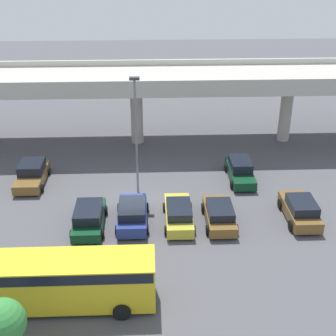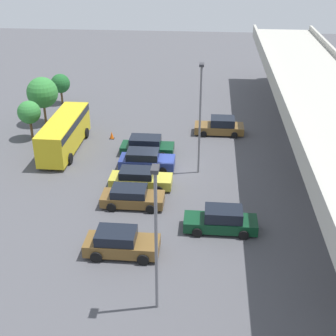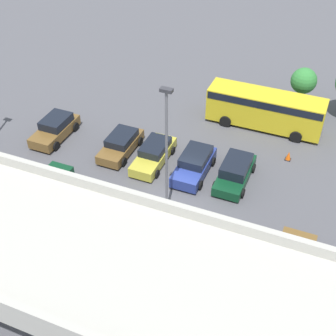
{
  "view_description": "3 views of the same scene",
  "coord_description": "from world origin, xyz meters",
  "px_view_note": "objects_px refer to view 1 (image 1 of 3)",
  "views": [
    {
      "loc": [
        1.2,
        -28.78,
        17.68
      ],
      "look_at": [
        2.51,
        2.78,
        1.8
      ],
      "focal_mm": 50.0,
      "sensor_mm": 36.0,
      "label": 1
    },
    {
      "loc": [
        34.11,
        3.04,
        17.58
      ],
      "look_at": [
        1.86,
        0.12,
        1.11
      ],
      "focal_mm": 50.0,
      "sensor_mm": 36.0,
      "label": 2
    },
    {
      "loc": [
        -8.23,
        22.51,
        21.19
      ],
      "look_at": [
        0.79,
        0.78,
        2.11
      ],
      "focal_mm": 50.0,
      "sensor_mm": 36.0,
      "label": 3
    }
  ],
  "objects_px": {
    "parked_car_0": "(32,174)",
    "parked_car_2": "(132,213)",
    "shuttle_bus": "(67,278)",
    "traffic_cone": "(32,258)",
    "parked_car_3": "(179,214)",
    "tree_front_right": "(2,323)",
    "lamp_post_mid_lot": "(136,129)",
    "parked_car_5": "(240,170)",
    "parked_car_1": "(89,217)",
    "parked_car_4": "(219,214)",
    "parked_car_6": "(300,210)"
  },
  "relations": [
    {
      "from": "parked_car_2",
      "to": "lamp_post_mid_lot",
      "type": "xyz_separation_m",
      "value": [
        0.3,
        4.33,
        4.42
      ]
    },
    {
      "from": "parked_car_2",
      "to": "lamp_post_mid_lot",
      "type": "height_order",
      "value": "lamp_post_mid_lot"
    },
    {
      "from": "parked_car_2",
      "to": "tree_front_right",
      "type": "height_order",
      "value": "tree_front_right"
    },
    {
      "from": "parked_car_4",
      "to": "parked_car_6",
      "type": "bearing_deg",
      "value": -87.78
    },
    {
      "from": "parked_car_2",
      "to": "parked_car_5",
      "type": "relative_size",
      "value": 0.95
    },
    {
      "from": "parked_car_3",
      "to": "shuttle_bus",
      "type": "xyz_separation_m",
      "value": [
        -6.25,
        -7.63,
        1.04
      ]
    },
    {
      "from": "parked_car_4",
      "to": "parked_car_5",
      "type": "height_order",
      "value": "parked_car_5"
    },
    {
      "from": "parked_car_5",
      "to": "shuttle_bus",
      "type": "relative_size",
      "value": 0.53
    },
    {
      "from": "shuttle_bus",
      "to": "traffic_cone",
      "type": "height_order",
      "value": "shuttle_bus"
    },
    {
      "from": "parked_car_0",
      "to": "parked_car_2",
      "type": "bearing_deg",
      "value": 52.67
    },
    {
      "from": "parked_car_2",
      "to": "parked_car_4",
      "type": "distance_m",
      "value": 5.9
    },
    {
      "from": "parked_car_3",
      "to": "traffic_cone",
      "type": "relative_size",
      "value": 6.77
    },
    {
      "from": "parked_car_3",
      "to": "parked_car_4",
      "type": "xyz_separation_m",
      "value": [
        2.76,
        -0.17,
        -0.0
      ]
    },
    {
      "from": "parked_car_3",
      "to": "traffic_cone",
      "type": "xyz_separation_m",
      "value": [
        -9.02,
        -3.99,
        -0.37
      ]
    },
    {
      "from": "parked_car_6",
      "to": "tree_front_right",
      "type": "xyz_separation_m",
      "value": [
        -16.76,
        -11.55,
        1.83
      ]
    },
    {
      "from": "parked_car_4",
      "to": "tree_front_right",
      "type": "xyz_separation_m",
      "value": [
        -11.17,
        -11.33,
        1.9
      ]
    },
    {
      "from": "parked_car_1",
      "to": "lamp_post_mid_lot",
      "type": "relative_size",
      "value": 0.52
    },
    {
      "from": "lamp_post_mid_lot",
      "to": "tree_front_right",
      "type": "relative_size",
      "value": 2.43
    },
    {
      "from": "parked_car_5",
      "to": "parked_car_6",
      "type": "bearing_deg",
      "value": 26.51
    },
    {
      "from": "parked_car_2",
      "to": "shuttle_bus",
      "type": "relative_size",
      "value": 0.5
    },
    {
      "from": "parked_car_6",
      "to": "shuttle_bus",
      "type": "height_order",
      "value": "shuttle_bus"
    },
    {
      "from": "tree_front_right",
      "to": "lamp_post_mid_lot",
      "type": "bearing_deg",
      "value": 70.66
    },
    {
      "from": "parked_car_2",
      "to": "parked_car_1",
      "type": "bearing_deg",
      "value": 96.27
    },
    {
      "from": "parked_car_1",
      "to": "parked_car_3",
      "type": "bearing_deg",
      "value": -87.52
    },
    {
      "from": "parked_car_1",
      "to": "parked_car_2",
      "type": "xyz_separation_m",
      "value": [
        2.89,
        0.32,
        0.01
      ]
    },
    {
      "from": "parked_car_5",
      "to": "tree_front_right",
      "type": "distance_m",
      "value": 22.42
    },
    {
      "from": "parked_car_0",
      "to": "traffic_cone",
      "type": "distance_m",
      "value": 10.43
    },
    {
      "from": "parked_car_0",
      "to": "parked_car_5",
      "type": "distance_m",
      "value": 16.5
    },
    {
      "from": "parked_car_3",
      "to": "lamp_post_mid_lot",
      "type": "relative_size",
      "value": 0.53
    },
    {
      "from": "lamp_post_mid_lot",
      "to": "traffic_cone",
      "type": "xyz_separation_m",
      "value": [
        -6.18,
        -8.37,
        -4.85
      ]
    },
    {
      "from": "parked_car_2",
      "to": "traffic_cone",
      "type": "distance_m",
      "value": 7.15
    },
    {
      "from": "parked_car_1",
      "to": "shuttle_bus",
      "type": "relative_size",
      "value": 0.51
    },
    {
      "from": "parked_car_6",
      "to": "shuttle_bus",
      "type": "xyz_separation_m",
      "value": [
        -14.6,
        -7.67,
        0.97
      ]
    },
    {
      "from": "parked_car_4",
      "to": "traffic_cone",
      "type": "height_order",
      "value": "parked_car_4"
    },
    {
      "from": "parked_car_0",
      "to": "parked_car_6",
      "type": "height_order",
      "value": "parked_car_0"
    },
    {
      "from": "parked_car_3",
      "to": "parked_car_5",
      "type": "height_order",
      "value": "parked_car_5"
    },
    {
      "from": "parked_car_0",
      "to": "parked_car_1",
      "type": "distance_m",
      "value": 8.28
    },
    {
      "from": "parked_car_0",
      "to": "shuttle_bus",
      "type": "relative_size",
      "value": 0.52
    },
    {
      "from": "parked_car_2",
      "to": "parked_car_4",
      "type": "xyz_separation_m",
      "value": [
        5.89,
        -0.23,
        -0.07
      ]
    },
    {
      "from": "parked_car_1",
      "to": "parked_car_4",
      "type": "xyz_separation_m",
      "value": [
        8.78,
        0.09,
        -0.05
      ]
    },
    {
      "from": "parked_car_2",
      "to": "shuttle_bus",
      "type": "height_order",
      "value": "shuttle_bus"
    },
    {
      "from": "parked_car_3",
      "to": "tree_front_right",
      "type": "relative_size",
      "value": 1.29
    },
    {
      "from": "parked_car_1",
      "to": "tree_front_right",
      "type": "xyz_separation_m",
      "value": [
        -2.39,
        -11.24,
        1.85
      ]
    },
    {
      "from": "parked_car_0",
      "to": "parked_car_4",
      "type": "relative_size",
      "value": 1.06
    },
    {
      "from": "parked_car_0",
      "to": "tree_front_right",
      "type": "height_order",
      "value": "tree_front_right"
    },
    {
      "from": "parked_car_5",
      "to": "shuttle_bus",
      "type": "bearing_deg",
      "value": -40.03
    },
    {
      "from": "shuttle_bus",
      "to": "lamp_post_mid_lot",
      "type": "height_order",
      "value": "lamp_post_mid_lot"
    },
    {
      "from": "parked_car_4",
      "to": "parked_car_1",
      "type": "bearing_deg",
      "value": 90.57
    },
    {
      "from": "traffic_cone",
      "to": "parked_car_5",
      "type": "bearing_deg",
      "value": 35.25
    },
    {
      "from": "parked_car_0",
      "to": "parked_car_5",
      "type": "height_order",
      "value": "parked_car_5"
    }
  ]
}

